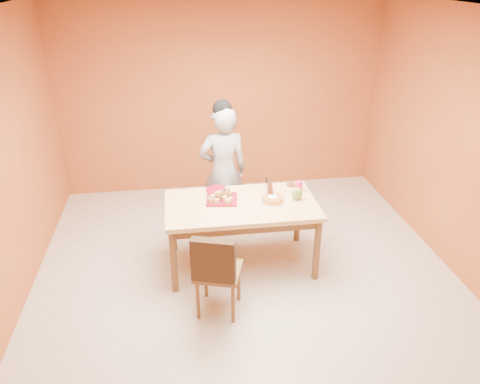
{
  "coord_description": "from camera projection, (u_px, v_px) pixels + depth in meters",
  "views": [
    {
      "loc": [
        -0.67,
        -3.94,
        3.03
      ],
      "look_at": [
        -0.05,
        0.3,
        0.94
      ],
      "focal_mm": 35.0,
      "sensor_mm": 36.0,
      "label": 1
    }
  ],
  "objects": [
    {
      "name": "floor",
      "position": [
        249.0,
        284.0,
        4.92
      ],
      "size": [
        5.0,
        5.0,
        0.0
      ],
      "primitive_type": "plane",
      "color": "beige",
      "rests_on": "ground"
    },
    {
      "name": "ceiling",
      "position": [
        252.0,
        10.0,
        3.74
      ],
      "size": [
        5.0,
        5.0,
        0.0
      ],
      "primitive_type": "plane",
      "rotation": [
        3.14,
        0.0,
        0.0
      ],
      "color": "silver",
      "rests_on": "wall_back"
    },
    {
      "name": "wall_back",
      "position": [
        221.0,
        98.0,
        6.55
      ],
      "size": [
        4.5,
        0.0,
        4.5
      ],
      "primitive_type": "plane",
      "rotation": [
        1.57,
        0.0,
        0.0
      ],
      "color": "#B05E28",
      "rests_on": "floor"
    },
    {
      "name": "wall_right",
      "position": [
        474.0,
        153.0,
        4.62
      ],
      "size": [
        0.0,
        5.0,
        5.0
      ],
      "primitive_type": "plane",
      "rotation": [
        1.57,
        0.0,
        -1.57
      ],
      "color": "#B05E28",
      "rests_on": "floor"
    },
    {
      "name": "dining_table",
      "position": [
        241.0,
        211.0,
        4.98
      ],
      "size": [
        1.6,
        0.9,
        0.76
      ],
      "color": "#DFB874",
      "rests_on": "floor"
    },
    {
      "name": "dining_chair",
      "position": [
        219.0,
        270.0,
        4.35
      ],
      "size": [
        0.53,
        0.59,
        0.9
      ],
      "rotation": [
        0.0,
        0.0,
        -0.3
      ],
      "color": "brown",
      "rests_on": "floor"
    },
    {
      "name": "pastry_pile",
      "position": [
        222.0,
        195.0,
        4.98
      ],
      "size": [
        0.29,
        0.29,
        0.1
      ],
      "primitive_type": null,
      "color": "tan",
      "rests_on": "pastry_platter"
    },
    {
      "name": "person",
      "position": [
        223.0,
        172.0,
        5.59
      ],
      "size": [
        0.61,
        0.43,
        1.6
      ],
      "primitive_type": "imported",
      "rotation": [
        0.0,
        0.0,
        3.22
      ],
      "color": "gray",
      "rests_on": "floor"
    },
    {
      "name": "pastry_platter",
      "position": [
        222.0,
        199.0,
        5.0
      ],
      "size": [
        0.36,
        0.36,
        0.02
      ],
      "primitive_type": "cube",
      "rotation": [
        0.0,
        0.0,
        -0.14
      ],
      "color": "maroon",
      "rests_on": "dining_table"
    },
    {
      "name": "red_dinner_plate",
      "position": [
        217.0,
        190.0,
        5.22
      ],
      "size": [
        0.3,
        0.3,
        0.01
      ],
      "primitive_type": "cylinder",
      "rotation": [
        0.0,
        0.0,
        0.28
      ],
      "color": "maroon",
      "rests_on": "dining_table"
    },
    {
      "name": "white_cake_plate",
      "position": [
        272.0,
        202.0,
        4.96
      ],
      "size": [
        0.32,
        0.32,
        0.01
      ],
      "primitive_type": "cylinder",
      "rotation": [
        0.0,
        0.0,
        -0.12
      ],
      "color": "white",
      "rests_on": "dining_table"
    },
    {
      "name": "sponge_cake",
      "position": [
        273.0,
        199.0,
        4.94
      ],
      "size": [
        0.31,
        0.31,
        0.05
      ],
      "primitive_type": "cylinder",
      "rotation": [
        0.0,
        0.0,
        0.39
      ],
      "color": "orange",
      "rests_on": "white_cake_plate"
    },
    {
      "name": "cake_server",
      "position": [
        270.0,
        189.0,
        5.09
      ],
      "size": [
        0.1,
        0.3,
        0.01
      ],
      "primitive_type": "cube",
      "rotation": [
        0.0,
        0.0,
        -0.16
      ],
      "color": "silver",
      "rests_on": "sponge_cake"
    },
    {
      "name": "egg_ornament",
      "position": [
        297.0,
        194.0,
        4.98
      ],
      "size": [
        0.14,
        0.12,
        0.14
      ],
      "primitive_type": "ellipsoid",
      "rotation": [
        0.0,
        0.0,
        -0.28
      ],
      "color": "olive",
      "rests_on": "dining_table"
    },
    {
      "name": "magenta_glass",
      "position": [
        299.0,
        186.0,
        5.19
      ],
      "size": [
        0.1,
        0.1,
        0.11
      ],
      "primitive_type": "cylinder",
      "rotation": [
        0.0,
        0.0,
        -0.4
      ],
      "color": "#DA204E",
      "rests_on": "dining_table"
    },
    {
      "name": "checker_tin",
      "position": [
        291.0,
        185.0,
        5.33
      ],
      "size": [
        0.12,
        0.12,
        0.03
      ],
      "primitive_type": "cylinder",
      "rotation": [
        0.0,
        0.0,
        0.27
      ],
      "color": "#351A0E",
      "rests_on": "dining_table"
    }
  ]
}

